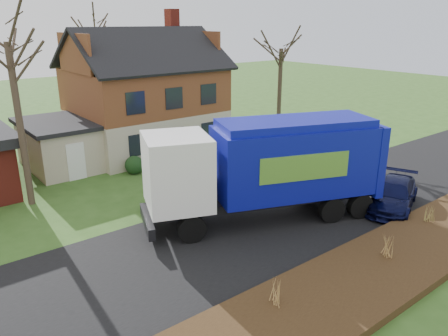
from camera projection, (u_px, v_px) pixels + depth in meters
ground at (263, 225)px, 19.06m from camera, size 120.00×120.00×0.00m
road at (263, 225)px, 19.06m from camera, size 80.00×7.00×0.02m
mulch_verge at (368, 275)px, 15.06m from camera, size 80.00×3.50×0.30m
main_house at (138, 91)px, 28.99m from camera, size 12.95×8.95×9.26m
garbage_truck at (270, 164)px, 18.95m from camera, size 10.79×6.39×4.49m
silver_sedan at (202, 183)px, 21.84m from camera, size 4.70×2.01×1.51m
navy_wagon at (393, 195)px, 20.68m from camera, size 4.96×3.52×1.33m
tree_front_west at (3, 14)px, 18.54m from camera, size 3.57×3.57×10.61m
tree_front_east at (282, 33)px, 30.41m from camera, size 3.41×3.41×9.46m
tree_back at (93, 14)px, 33.35m from camera, size 3.40×3.40×10.77m
grass_clump_west at (277, 291)px, 13.20m from camera, size 0.33×0.27×0.87m
grass_clump_mid at (385, 245)px, 15.77m from camera, size 0.36×0.29×1.00m
grass_clump_east at (430, 213)px, 18.64m from camera, size 0.32×0.26×0.79m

